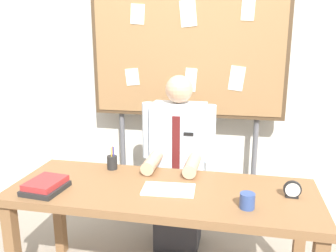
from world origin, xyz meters
name	(u,v)px	position (x,y,z in m)	size (l,w,h in m)	color
back_wall	(190,70)	(0.00, 1.12, 1.35)	(6.40, 0.08, 2.70)	silver
desk	(162,202)	(0.00, 0.00, 0.65)	(1.86, 0.68, 0.74)	brown
person	(178,171)	(0.00, 0.56, 0.63)	(0.55, 0.56, 1.36)	#2D2D33
bulletin_board	(187,49)	(0.00, 0.91, 1.54)	(1.58, 0.09, 2.14)	#4C3823
book_stack	(45,186)	(-0.68, -0.17, 0.77)	(0.23, 0.26, 0.07)	#262626
open_notebook	(169,189)	(0.04, -0.02, 0.74)	(0.31, 0.19, 0.01)	white
desk_clock	(292,190)	(0.76, 0.03, 0.78)	(0.10, 0.04, 0.10)	black
coffee_mug	(247,201)	(0.50, -0.16, 0.78)	(0.08, 0.08, 0.09)	#334C8C
pen_holder	(112,162)	(-0.41, 0.25, 0.79)	(0.07, 0.07, 0.16)	#262626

